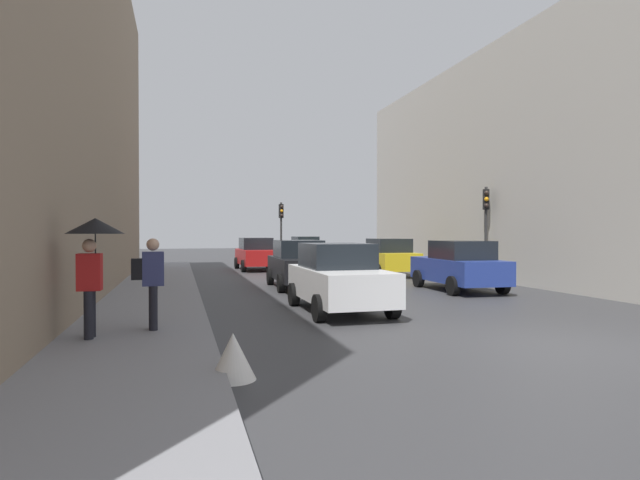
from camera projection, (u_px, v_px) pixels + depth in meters
ground_plane at (558, 346)px, 9.19m from camera, size 120.00×120.00×0.00m
sidewalk_kerb at (149, 309)px, 13.01m from camera, size 2.74×40.00×0.16m
building_facade_right at (600, 168)px, 23.29m from camera, size 12.00×24.64×9.97m
traffic_light_mid_street at (486, 216)px, 21.11m from camera, size 0.35×0.45×3.94m
traffic_light_far_median at (281, 222)px, 30.85m from camera, size 0.25×0.43×3.88m
car_white_compact at (338, 278)px, 13.18m from camera, size 2.03×4.21×1.76m
car_yellow_taxi at (387, 257)px, 24.25m from camera, size 2.11×4.25×1.76m
car_red_sedan at (256, 254)px, 27.90m from camera, size 2.09×4.24×1.76m
car_blue_van at (459, 266)px, 17.91m from camera, size 2.16×4.27×1.76m
car_green_estate at (304, 248)px, 37.56m from camera, size 2.13×4.26×1.76m
car_dark_suv at (299, 264)px, 18.86m from camera, size 2.13×4.26×1.76m
pedestrian_with_umbrella at (94, 244)px, 9.05m from camera, size 1.00×1.00×2.14m
pedestrian_with_grey_backpack at (151, 278)px, 9.86m from camera, size 0.62×0.36×1.77m
warning_sign_triangle at (233, 356)px, 7.05m from camera, size 0.64×0.64×0.65m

